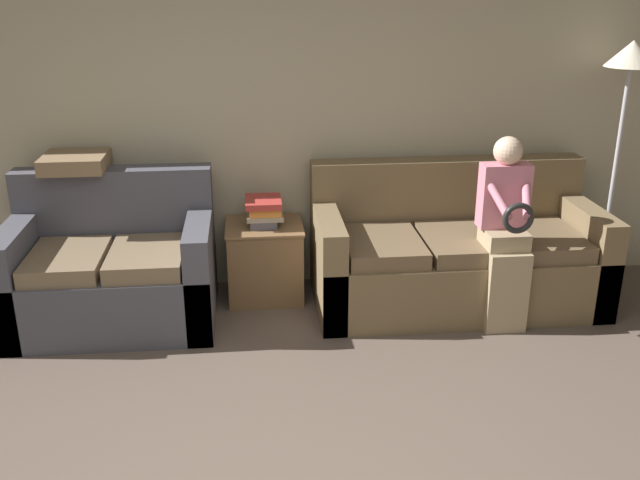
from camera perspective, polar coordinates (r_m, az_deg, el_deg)
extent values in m
cube|color=#BCB293|center=(5.07, -5.78, 10.16)|extent=(7.26, 0.06, 2.55)
cube|color=brown|center=(5.06, 10.74, -2.69)|extent=(1.95, 0.91, 0.43)
cube|color=brown|center=(5.22, 10.02, 3.61)|extent=(1.95, 0.20, 0.52)
cube|color=brown|center=(4.84, 0.62, -1.75)|extent=(0.16, 0.91, 0.69)
cube|color=brown|center=(5.34, 20.10, -0.90)|extent=(0.16, 0.91, 0.69)
cube|color=brown|center=(4.75, 4.98, -0.50)|extent=(0.51, 0.67, 0.11)
cube|color=brown|center=(4.88, 11.27, -0.26)|extent=(0.51, 0.67, 0.11)
cube|color=brown|center=(5.06, 17.17, -0.03)|extent=(0.51, 0.67, 0.11)
cube|color=#4C4C56|center=(4.89, -16.14, -3.99)|extent=(1.31, 0.87, 0.43)
cube|color=#4C4C56|center=(5.03, -16.06, 2.58)|extent=(1.31, 0.20, 0.53)
cube|color=#4C4C56|center=(4.98, -22.80, -2.72)|extent=(0.16, 0.87, 0.70)
cube|color=#4C4C56|center=(4.77, -9.49, -2.35)|extent=(0.16, 0.87, 0.70)
cube|color=#7A664C|center=(4.75, -19.58, -1.59)|extent=(0.46, 0.63, 0.11)
cube|color=#7A664C|center=(4.66, -13.67, -1.40)|extent=(0.46, 0.63, 0.11)
cube|color=tan|center=(4.71, 14.72, -4.10)|extent=(0.26, 0.10, 0.54)
cube|color=tan|center=(4.71, 14.50, 0.17)|extent=(0.26, 0.28, 0.11)
cube|color=#D17A8E|center=(4.70, 14.50, 3.47)|extent=(0.31, 0.14, 0.41)
sphere|color=beige|center=(4.62, 14.81, 6.90)|extent=(0.18, 0.18, 0.18)
torus|color=black|center=(4.47, 15.58, 1.69)|extent=(0.20, 0.04, 0.20)
cylinder|color=#D17A8E|center=(4.53, 13.99, 3.33)|extent=(0.13, 0.31, 0.23)
cylinder|color=#D17A8E|center=(4.60, 16.18, 3.36)|extent=(0.13, 0.31, 0.23)
cube|color=brown|center=(5.07, -4.42, -1.66)|extent=(0.52, 0.47, 0.54)
cube|color=brown|center=(4.97, -4.50, 1.15)|extent=(0.54, 0.49, 0.02)
cube|color=#4C4C56|center=(4.96, -4.56, 1.52)|extent=(0.18, 0.25, 0.06)
cube|color=gray|center=(4.94, -4.44, 2.01)|extent=(0.25, 0.25, 0.03)
cube|color=orange|center=(4.93, -4.44, 2.51)|extent=(0.22, 0.24, 0.06)
cube|color=#BC3833|center=(4.91, -4.57, 3.07)|extent=(0.25, 0.29, 0.04)
cylinder|color=#2D2B28|center=(5.74, 21.37, -3.15)|extent=(0.26, 0.26, 0.02)
cylinder|color=#B7B7BC|center=(5.49, 22.43, 4.50)|extent=(0.03, 0.03, 1.57)
cone|color=beige|center=(5.34, 23.71, 13.51)|extent=(0.35, 0.35, 0.17)
cube|color=#846B4C|center=(5.00, -19.00, 5.93)|extent=(0.41, 0.41, 0.10)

